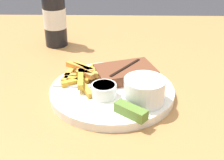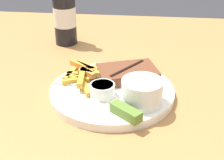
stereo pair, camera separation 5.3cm
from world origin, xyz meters
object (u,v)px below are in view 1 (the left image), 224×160
(coleslaw_cup, at_px, (144,89))
(knife_utensil, at_px, (110,80))
(dinner_plate, at_px, (112,92))
(pickle_spear, at_px, (131,111))
(steak_portion, at_px, (125,72))
(fork_utensil, at_px, (80,86))
(dipping_sauce_cup, at_px, (104,90))
(beer_bottle, at_px, (55,17))

(coleslaw_cup, bearing_deg, knife_utensil, 130.24)
(dinner_plate, xyz_separation_m, pickle_spear, (0.04, -0.10, 0.02))
(dinner_plate, height_order, steak_portion, steak_portion)
(steak_portion, xyz_separation_m, pickle_spear, (0.01, -0.16, -0.00))
(fork_utensil, bearing_deg, pickle_spear, -41.40)
(dinner_plate, xyz_separation_m, knife_utensil, (-0.00, 0.03, 0.01))
(dipping_sauce_cup, bearing_deg, dinner_plate, 65.77)
(dinner_plate, xyz_separation_m, dipping_sauce_cup, (-0.02, -0.04, 0.02))
(pickle_spear, distance_m, beer_bottle, 0.46)
(fork_utensil, relative_size, knife_utensil, 0.82)
(beer_bottle, bearing_deg, dinner_plate, -59.43)
(dinner_plate, bearing_deg, coleslaw_cup, -38.63)
(dinner_plate, relative_size, fork_utensil, 2.01)
(dipping_sauce_cup, xyz_separation_m, knife_utensil, (0.01, 0.07, -0.01))
(coleslaw_cup, relative_size, beer_bottle, 0.34)
(steak_portion, bearing_deg, dinner_plate, -119.63)
(dinner_plate, bearing_deg, dipping_sauce_cup, -114.23)
(dipping_sauce_cup, distance_m, knife_utensil, 0.07)
(steak_portion, bearing_deg, beer_bottle, 129.99)
(dipping_sauce_cup, relative_size, fork_utensil, 0.39)
(steak_portion, relative_size, dipping_sauce_cup, 2.93)
(dinner_plate, relative_size, pickle_spear, 4.17)
(coleslaw_cup, bearing_deg, steak_portion, 109.02)
(fork_utensil, bearing_deg, beer_bottle, 113.58)
(dinner_plate, xyz_separation_m, coleslaw_cup, (0.07, -0.05, 0.04))
(coleslaw_cup, distance_m, knife_utensil, 0.11)
(pickle_spear, bearing_deg, dinner_plate, 109.86)
(pickle_spear, bearing_deg, knife_utensil, 107.42)
(steak_portion, distance_m, pickle_spear, 0.16)
(beer_bottle, bearing_deg, coleslaw_cup, -55.38)
(dinner_plate, relative_size, steak_portion, 1.77)
(dinner_plate, relative_size, coleslaw_cup, 3.27)
(steak_portion, bearing_deg, dipping_sauce_cup, -117.51)
(coleslaw_cup, distance_m, fork_utensil, 0.15)
(coleslaw_cup, bearing_deg, pickle_spear, -118.65)
(coleslaw_cup, xyz_separation_m, knife_utensil, (-0.07, 0.08, -0.03))
(steak_portion, xyz_separation_m, fork_utensil, (-0.10, -0.05, -0.01))
(steak_portion, height_order, pickle_spear, steak_portion)
(dinner_plate, distance_m, beer_bottle, 0.35)
(fork_utensil, bearing_deg, dipping_sauce_cup, -32.58)
(dinner_plate, bearing_deg, fork_utensil, 176.16)
(fork_utensil, bearing_deg, coleslaw_cup, -18.98)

